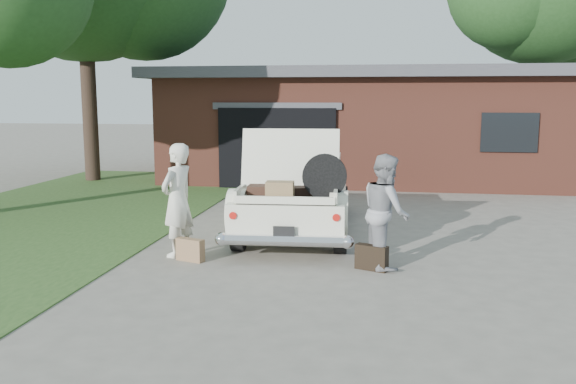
# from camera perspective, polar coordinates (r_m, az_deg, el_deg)

# --- Properties ---
(ground) EXTENTS (90.00, 90.00, 0.00)m
(ground) POSITION_cam_1_polar(r_m,az_deg,el_deg) (8.69, -0.64, -7.79)
(ground) COLOR gray
(ground) RESTS_ON ground
(grass_strip) EXTENTS (6.00, 16.00, 0.02)m
(grass_strip) POSITION_cam_1_polar(r_m,az_deg,el_deg) (13.40, -22.15, -2.45)
(grass_strip) COLOR #2D4C1E
(grass_strip) RESTS_ON ground
(house) EXTENTS (12.80, 7.80, 3.30)m
(house) POSITION_cam_1_polar(r_m,az_deg,el_deg) (19.70, 7.93, 6.43)
(house) COLOR brown
(house) RESTS_ON ground
(sedan) EXTENTS (2.16, 4.95, 1.98)m
(sedan) POSITION_cam_1_polar(r_m,az_deg,el_deg) (11.35, 0.89, -0.15)
(sedan) COLOR silver
(sedan) RESTS_ON ground
(woman_left) EXTENTS (0.63, 0.76, 1.79)m
(woman_left) POSITION_cam_1_polar(r_m,az_deg,el_deg) (9.70, -10.30, -0.75)
(woman_left) COLOR silver
(woman_left) RESTS_ON ground
(woman_right) EXTENTS (0.84, 0.96, 1.68)m
(woman_right) POSITION_cam_1_polar(r_m,az_deg,el_deg) (9.04, 9.13, -1.76)
(woman_right) COLOR gray
(woman_right) RESTS_ON ground
(suitcase_left) EXTENTS (0.47, 0.28, 0.35)m
(suitcase_left) POSITION_cam_1_polar(r_m,az_deg,el_deg) (9.50, -9.13, -5.36)
(suitcase_left) COLOR #956F4B
(suitcase_left) RESTS_ON ground
(suitcase_right) EXTENTS (0.50, 0.33, 0.37)m
(suitcase_right) POSITION_cam_1_polar(r_m,az_deg,el_deg) (8.98, 7.83, -6.10)
(suitcase_right) COLOR black
(suitcase_right) RESTS_ON ground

